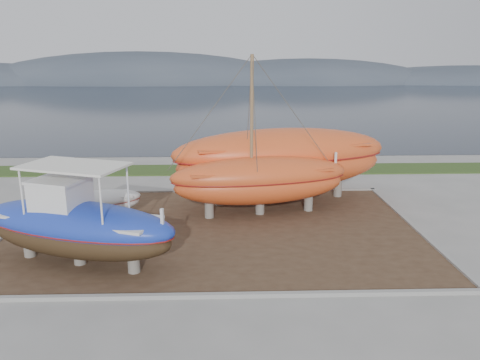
{
  "coord_description": "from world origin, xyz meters",
  "views": [
    {
      "loc": [
        0.55,
        -15.85,
        7.62
      ],
      "look_at": [
        1.16,
        4.0,
        2.35
      ],
      "focal_mm": 35.0,
      "sensor_mm": 36.0,
      "label": 1
    }
  ],
  "objects_px": {
    "blue_caique": "(76,216)",
    "orange_bare_hull": "(281,166)",
    "white_dinghy": "(92,207)",
    "orange_sailboat": "(261,137)"
  },
  "relations": [
    {
      "from": "blue_caique",
      "to": "orange_bare_hull",
      "type": "distance_m",
      "value": 11.43
    },
    {
      "from": "white_dinghy",
      "to": "blue_caique",
      "type": "bearing_deg",
      "value": -101.93
    },
    {
      "from": "orange_sailboat",
      "to": "white_dinghy",
      "type": "bearing_deg",
      "value": 175.16
    },
    {
      "from": "white_dinghy",
      "to": "orange_sailboat",
      "type": "height_order",
      "value": "orange_sailboat"
    },
    {
      "from": "white_dinghy",
      "to": "orange_sailboat",
      "type": "distance_m",
      "value": 8.62
    },
    {
      "from": "white_dinghy",
      "to": "orange_bare_hull",
      "type": "distance_m",
      "value": 9.79
    },
    {
      "from": "blue_caique",
      "to": "orange_bare_hull",
      "type": "xyz_separation_m",
      "value": [
        8.43,
        7.72,
        -0.01
      ]
    },
    {
      "from": "blue_caique",
      "to": "orange_sailboat",
      "type": "xyz_separation_m",
      "value": [
        7.17,
        5.55,
        1.91
      ]
    },
    {
      "from": "orange_sailboat",
      "to": "orange_bare_hull",
      "type": "distance_m",
      "value": 3.16
    },
    {
      "from": "orange_sailboat",
      "to": "blue_caique",
      "type": "bearing_deg",
      "value": -152.82
    }
  ]
}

